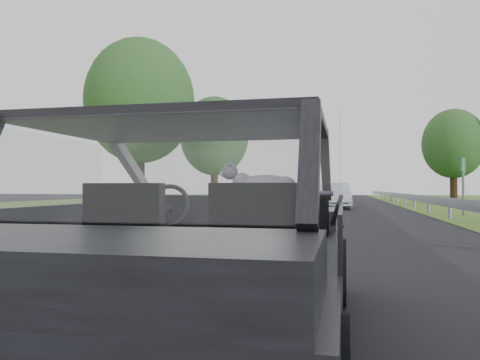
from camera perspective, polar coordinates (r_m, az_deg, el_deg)
The scene contains 13 objects.
ground at distance 3.33m, azimuth -4.23°, elevation -19.51°, with size 140.00×140.00×0.00m, color black.
subject_car at distance 3.18m, azimuth -4.22°, elevation -7.03°, with size 1.80×4.00×1.45m, color black.
dashboard at distance 3.77m, azimuth -1.47°, elevation -4.17°, with size 1.58×0.45×0.30m, color black.
driver_seat at distance 3.04m, azimuth -13.07°, elevation -4.35°, with size 0.50×0.72×0.42m, color black.
passenger_seat at distance 2.79m, azimuth 1.97°, elevation -4.68°, with size 0.50×0.72×0.42m, color black.
steering_wheel at distance 3.61m, azimuth -8.80°, elevation -3.19°, with size 0.36×0.36×0.04m, color black.
cat at distance 3.70m, azimuth 3.08°, elevation -0.45°, with size 0.64×0.20×0.29m, color slate.
guardrail at distance 13.47m, azimuth 27.14°, elevation -2.91°, with size 0.05×90.00×0.32m, color gray.
other_car at distance 24.53m, azimuth 11.48°, elevation -1.88°, with size 1.60×4.05×1.33m, color silver.
highway_sign at distance 19.74m, azimuth 25.56°, elevation -0.74°, with size 0.09×0.89×2.22m, color #135223.
tree_2 at distance 35.79m, azimuth 24.58°, elevation 2.53°, with size 4.21×4.21×6.39m, color #235320, non-canonical shape.
tree_5 at distance 25.36m, azimuth -12.12°, elevation 6.50°, with size 5.74×5.74×8.70m, color #235320, non-canonical shape.
tree_6 at distance 31.64m, azimuth -3.15°, elevation 3.47°, with size 4.64×4.64×7.02m, color #235320, non-canonical shape.
Camera 1 is at (0.91, -3.03, 1.06)m, focal length 35.00 mm.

